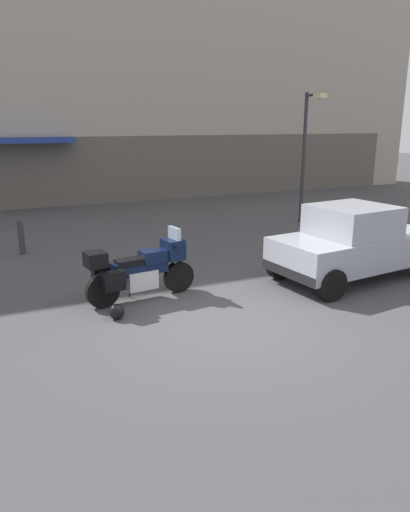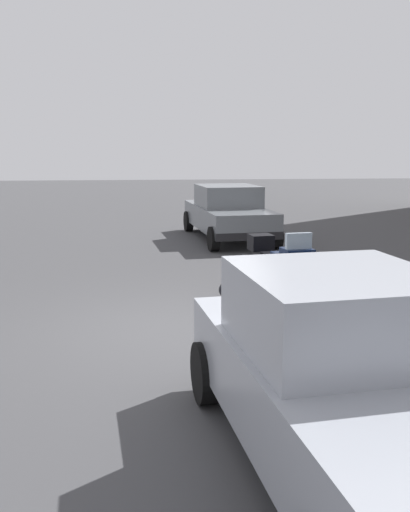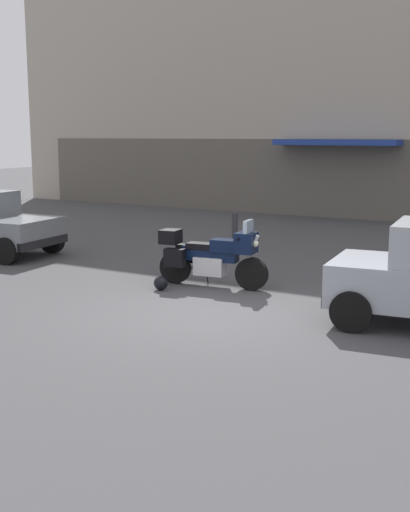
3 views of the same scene
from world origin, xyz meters
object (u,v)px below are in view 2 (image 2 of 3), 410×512
(helmet, at_px, (227,290))
(car_hatchback_near, at_px, (340,376))
(motorcycle, at_px, (278,270))
(car_sedan_far, at_px, (228,212))

(helmet, height_order, car_hatchback_near, car_hatchback_near)
(motorcycle, bearing_deg, helmet, -139.14)
(helmet, xyz_separation_m, car_hatchback_near, (5.35, 0.13, 0.67))
(motorcycle, height_order, car_hatchback_near, car_hatchback_near)
(helmet, distance_m, car_hatchback_near, 5.40)
(motorcycle, distance_m, car_sedan_far, 7.07)
(motorcycle, relative_size, car_sedan_far, 0.48)
(motorcycle, height_order, car_sedan_far, car_sedan_far)
(helmet, relative_size, car_hatchback_near, 0.07)
(car_sedan_far, bearing_deg, helmet, 165.49)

